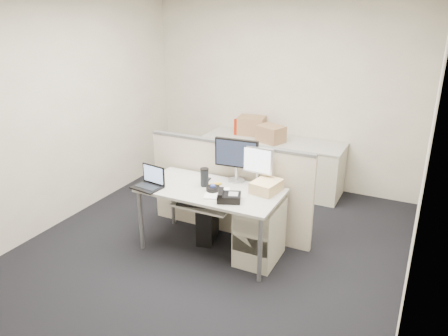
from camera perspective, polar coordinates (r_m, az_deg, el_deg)
The scene contains 28 objects.
floor at distance 4.97m, azimuth -1.64°, elevation -10.54°, with size 4.00×4.50×0.01m, color black.
wall_back at distance 6.44m, azimuth 7.68°, elevation 9.64°, with size 4.00×0.02×2.70m, color #B7AB9A.
wall_front at distance 2.78m, azimuth -24.16°, elevation -7.56°, with size 4.00×0.02×2.70m, color #B7AB9A.
wall_left at distance 5.61m, azimuth -20.35°, elevation 6.86°, with size 0.02×4.50×2.70m, color #B7AB9A.
wall_right at distance 3.95m, azimuth 24.84°, elevation 0.62°, with size 0.02×4.50×2.70m, color #B7AB9A.
desk at distance 4.66m, azimuth -1.72°, elevation -3.50°, with size 1.50×0.75×0.73m.
keyboard_tray at distance 4.53m, azimuth -2.77°, elevation -4.85°, with size 0.62×0.32×0.02m, color #B0ACA4.
drawer_pedestal at distance 4.65m, azimuth 4.70°, elevation -8.30°, with size 0.40×0.55×0.65m, color #AFAA93.
cubicle_partition at distance 5.07m, azimuth 0.63°, elevation -2.81°, with size 2.00×0.06×1.10m, color beige.
back_counter at distance 6.41m, azimuth 6.34°, elevation 0.45°, with size 2.00×0.60×0.72m, color #AFAA93.
monitor_main at distance 4.75m, azimuth 1.64°, elevation 1.01°, with size 0.49×0.19×0.49m, color black.
monitor_small at distance 4.66m, azimuth 4.43°, elevation 0.19°, with size 0.35×0.17×0.43m, color #B7B7BC.
laptop at distance 4.67m, azimuth -10.10°, elevation -1.34°, with size 0.30×0.23×0.23m, color black.
trackball at distance 4.56m, azimuth -1.47°, elevation -2.78°, with size 0.14×0.14×0.06m, color black.
desk_phone at distance 4.35m, azimuth 0.67°, elevation -3.87°, with size 0.23×0.19×0.07m, color black.
paper_stack at distance 4.51m, azimuth -0.93°, elevation -3.30°, with size 0.24×0.30×0.01m, color white.
sticky_pad at distance 4.41m, azimuth -0.74°, elevation -3.95°, with size 0.07×0.07×0.01m, color yellow.
travel_mug at distance 4.67m, azimuth -2.56°, elevation -1.28°, with size 0.09×0.09×0.19m, color black.
banana at distance 4.70m, azimuth -1.16°, elevation -2.12°, with size 0.16×0.04×0.04m, color gold.
cellphone at distance 4.85m, azimuth -2.20°, elevation -1.52°, with size 0.05×0.10×0.01m, color black.
manila_folders at distance 4.57m, azimuth 5.56°, elevation -2.38°, with size 0.25×0.31×0.12m, color tan.
keyboard at distance 4.51m, azimuth -3.43°, elevation -4.70°, with size 0.43×0.15×0.02m, color black.
pc_tower_desk at distance 5.08m, azimuth -2.12°, elevation -7.02°, with size 0.18×0.45×0.42m, color black.
pc_tower_spare_dark at distance 7.13m, azimuth -4.43°, elevation 1.28°, with size 0.17×0.43×0.40m, color black.
pc_tower_spare_silver at distance 6.73m, azimuth -5.04°, elevation 0.21°, with size 0.19×0.46×0.43m, color #B7B7BC.
cardboard_box_left at distance 6.50m, azimuth 3.63°, elevation 5.48°, with size 0.38×0.29×0.29m, color #9C754A.
cardboard_box_right at distance 6.15m, azimuth 6.13°, elevation 4.35°, with size 0.35×0.27×0.25m, color #9C754A.
red_binder at distance 6.54m, azimuth 2.27°, elevation 5.49°, with size 0.06×0.28×0.26m, color #A91800.
Camera 1 is at (1.99, -3.75, 2.59)m, focal length 35.00 mm.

